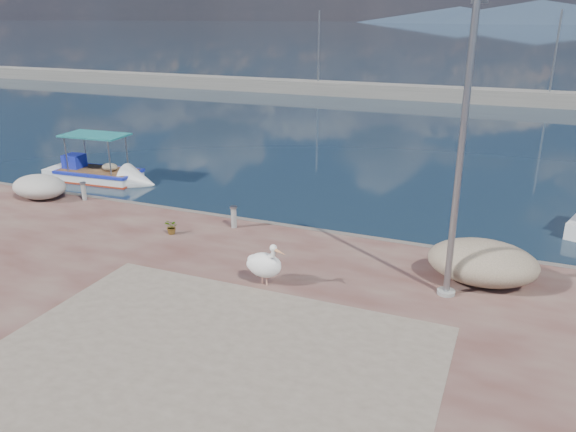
{
  "coord_description": "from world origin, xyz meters",
  "views": [
    {
      "loc": [
        6.17,
        -11.0,
        7.04
      ],
      "look_at": [
        0.0,
        3.8,
        1.3
      ],
      "focal_mm": 35.0,
      "sensor_mm": 36.0,
      "label": 1
    }
  ],
  "objects_px": {
    "boat_left": "(98,176)",
    "bollard_near": "(234,216)",
    "lamp_post": "(460,165)",
    "pelican": "(265,264)"
  },
  "relations": [
    {
      "from": "lamp_post",
      "to": "bollard_near",
      "type": "bearing_deg",
      "value": 163.55
    },
    {
      "from": "pelican",
      "to": "bollard_near",
      "type": "xyz_separation_m",
      "value": [
        -2.68,
        3.37,
        -0.17
      ]
    },
    {
      "from": "pelican",
      "to": "boat_left",
      "type": "bearing_deg",
      "value": 167.7
    },
    {
      "from": "pelican",
      "to": "bollard_near",
      "type": "distance_m",
      "value": 4.31
    },
    {
      "from": "pelican",
      "to": "bollard_near",
      "type": "relative_size",
      "value": 1.73
    },
    {
      "from": "boat_left",
      "to": "lamp_post",
      "type": "bearing_deg",
      "value": -24.69
    },
    {
      "from": "lamp_post",
      "to": "bollard_near",
      "type": "xyz_separation_m",
      "value": [
        -7.06,
        2.09,
        -2.9
      ]
    },
    {
      "from": "lamp_post",
      "to": "pelican",
      "type": "bearing_deg",
      "value": -163.67
    },
    {
      "from": "boat_left",
      "to": "bollard_near",
      "type": "distance_m",
      "value": 10.0
    },
    {
      "from": "lamp_post",
      "to": "boat_left",
      "type": "bearing_deg",
      "value": 159.02
    }
  ]
}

